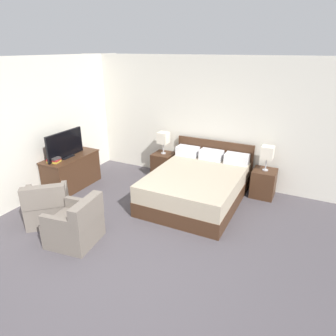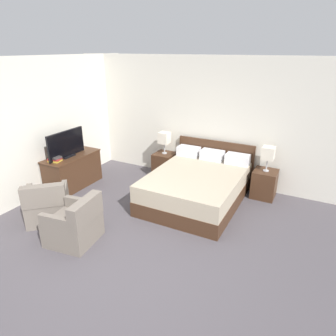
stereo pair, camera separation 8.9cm
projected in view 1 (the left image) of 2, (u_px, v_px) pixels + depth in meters
ground_plane at (120, 261)px, 4.24m from camera, size 9.74×9.74×0.00m
wall_back at (204, 121)px, 6.46m from camera, size 6.44×0.06×2.68m
wall_left at (44, 127)px, 5.94m from camera, size 0.06×5.05×2.68m
bed at (197, 185)px, 5.82m from camera, size 1.69×2.14×0.96m
nightstand_left at (163, 165)px, 6.93m from camera, size 0.45×0.46×0.56m
nightstand_right at (263, 183)px, 6.00m from camera, size 0.45×0.46×0.56m
table_lamp_left at (163, 138)px, 6.70m from camera, size 0.23×0.23×0.49m
table_lamp_right at (267, 153)px, 5.76m from camera, size 0.23×0.23×0.49m
dresser at (72, 171)px, 6.37m from camera, size 0.56×1.23×0.71m
tv at (65, 145)px, 6.07m from camera, size 0.18×0.95×0.55m
book_red_cover at (54, 161)px, 5.89m from camera, size 0.26×0.22×0.04m
book_blue_cover at (54, 160)px, 5.88m from camera, size 0.26×0.23×0.04m
book_small_top at (54, 158)px, 5.86m from camera, size 0.22×0.19×0.03m
armchair_by_window at (47, 206)px, 5.12m from camera, size 0.97×0.97×0.76m
armchair_companion at (76, 226)px, 4.56m from camera, size 0.77×0.77×0.76m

